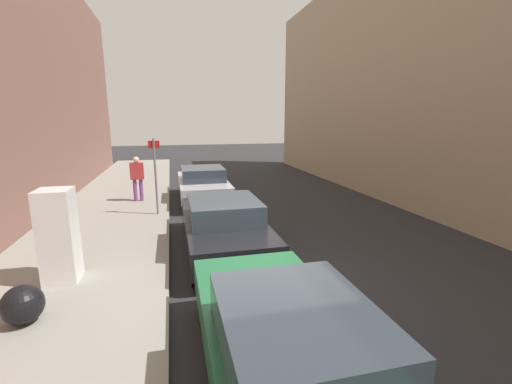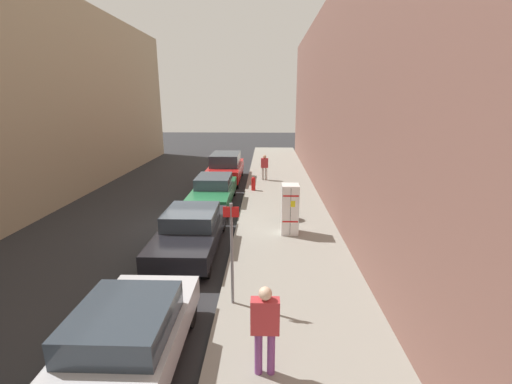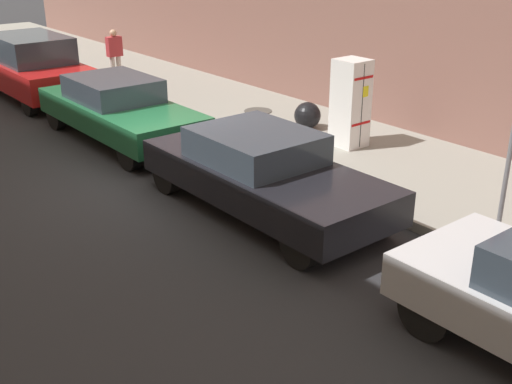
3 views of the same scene
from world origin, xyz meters
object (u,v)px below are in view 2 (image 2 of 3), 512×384
Objects in this scene: parked_sedan_dark at (191,230)px; parked_sedan_silver at (122,347)px; parked_suv_red at (226,167)px; fire_hydrant at (253,183)px; pedestrian_walking_far at (265,166)px; pedestrian_standing_near at (265,325)px; parked_sedan_green at (214,190)px; discarded_refrigerator at (290,209)px; street_sign_post at (232,249)px; trash_bag at (291,212)px.

parked_sedan_silver is at bearing 90.00° from parked_sedan_dark.
fire_hydrant is at bearing 122.85° from parked_suv_red.
pedestrian_standing_near reaches higher than pedestrian_walking_far.
pedestrian_standing_near is at bearing 93.07° from fire_hydrant.
pedestrian_standing_near reaches higher than parked_sedan_dark.
discarded_refrigerator is at bearing 131.29° from parked_sedan_green.
street_sign_post is 13.53m from parked_suv_red.
parked_sedan_silver is at bearing 82.00° from fire_hydrant.
parked_sedan_dark is at bearing 37.05° from trash_bag.
trash_bag is 4.26m from parked_sedan_green.
trash_bag is 8.22m from parked_suv_red.
parked_suv_red is at bearing -57.15° from fire_hydrant.
parked_sedan_dark is at bearing 90.00° from parked_sedan_green.
trash_bag is 8.25m from pedestrian_standing_near.
parked_suv_red reaches higher than parked_sedan_silver.
pedestrian_walking_far is 0.32× the size of parked_sedan_green.
discarded_refrigerator reaches higher than parked_sedan_green.
street_sign_post is 1.46× the size of pedestrian_standing_near.
pedestrian_walking_far is at bearing -92.96° from street_sign_post.
parked_sedan_green is (3.36, -3.82, -0.35)m from discarded_refrigerator.
pedestrian_walking_far is (0.97, -8.57, -0.04)m from discarded_refrigerator.
parked_sedan_green is at bearing 32.51° from pedestrian_walking_far.
pedestrian_walking_far is at bearing -98.84° from parked_sedan_silver.
street_sign_post is 3.41× the size of fire_hydrant.
discarded_refrigerator is 1.19× the size of pedestrian_walking_far.
parked_suv_red is 1.03× the size of parked_sedan_silver.
discarded_refrigerator is 0.40× the size of parked_sedan_silver.
street_sign_post is 4.11× the size of trash_bag.
parked_suv_red is (1.81, -2.80, 0.34)m from fire_hydrant.
parked_sedan_silver is at bearing 90.00° from parked_suv_red.
street_sign_post is 8.58m from parked_sedan_green.
discarded_refrigerator is 0.73× the size of street_sign_post.
trash_bag is 4.42m from parked_sedan_dark.
pedestrian_walking_far reaches higher than parked_sedan_silver.
pedestrian_standing_near is 2.53m from parked_sedan_silver.
parked_sedan_green reaches higher than fire_hydrant.
pedestrian_standing_near is 0.37× the size of parked_suv_red.
parked_sedan_silver is at bearing 52.95° from street_sign_post.
pedestrian_standing_near is 15.77m from parked_suv_red.
parked_sedan_green is at bearing -48.71° from discarded_refrigerator.
parked_suv_red is 5.04m from parked_sedan_green.
trash_bag is 7.23m from pedestrian_walking_far.
parked_sedan_dark is at bearing 19.80° from discarded_refrigerator.
parked_sedan_dark is at bearing -62.76° from street_sign_post.
parked_sedan_silver is at bearing 179.67° from pedestrian_standing_near.
pedestrian_walking_far is 0.34× the size of parked_sedan_silver.
fire_hydrant is at bearing 90.42° from pedestrian_standing_near.
fire_hydrant is at bearing -69.60° from trash_bag.
parked_sedan_green is at bearing -78.42° from street_sign_post.
street_sign_post is 0.55× the size of parked_sedan_silver.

